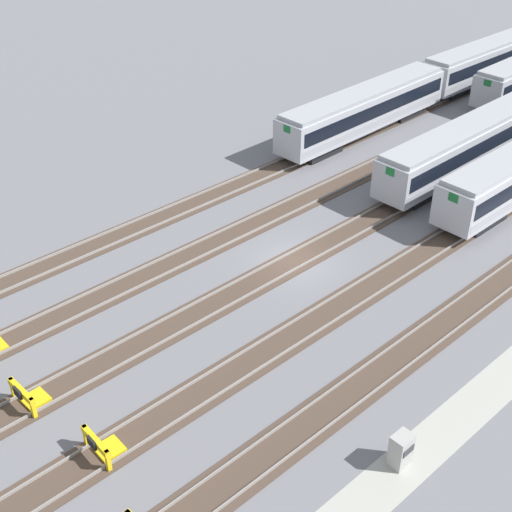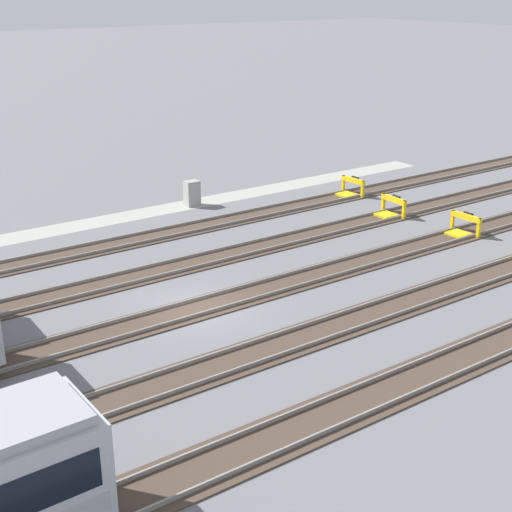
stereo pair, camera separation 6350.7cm
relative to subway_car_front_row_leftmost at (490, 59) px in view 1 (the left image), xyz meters
name	(u,v)px [view 1 (the left image)]	position (x,y,z in m)	size (l,w,h in m)	color
ground_plane	(294,262)	(-36.20, -9.59, -2.04)	(400.00, 400.00, 0.00)	slate
service_walkway	(502,380)	(-36.20, -23.43, -2.04)	(54.00, 2.00, 0.01)	#9E9E93
rail_track_nearest	(427,337)	(-36.20, -19.13, -2.00)	(90.00, 2.23, 0.21)	#47382D
rail_track_near_inner	(356,296)	(-36.20, -14.36, -2.00)	(90.00, 2.24, 0.21)	#47382D
rail_track_middle	(294,261)	(-36.20, -9.59, -2.00)	(90.00, 2.24, 0.21)	#47382D
rail_track_far_inner	(240,231)	(-36.20, -4.82, -2.00)	(90.00, 2.23, 0.21)	#47382D
rail_track_farthest	(193,204)	(-36.20, -0.05, -2.00)	(90.00, 2.23, 0.21)	#47382D
subway_car_front_row_leftmost	(490,59)	(0.00, 0.00, 0.00)	(18.03, 3.06, 3.70)	#ADAFB7
subway_car_front_row_left_inner	(364,110)	(-18.63, -0.11, 0.00)	(18.06, 3.26, 3.70)	#ADAFB7
subway_car_back_row_rightmost	(466,146)	(-18.63, -9.55, 0.00)	(18.03, 3.03, 3.70)	#ADAFB7
bumper_stop_near_inner_track	(102,446)	(-52.54, -14.37, -1.53)	(1.37, 2.01, 1.22)	gold
bumper_stop_middle_track	(28,396)	(-53.39, -9.59, -1.53)	(1.37, 2.01, 1.22)	gold
electrical_cabinet	(401,450)	(-43.79, -23.17, -1.24)	(0.90, 0.73, 1.60)	#9E9E99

